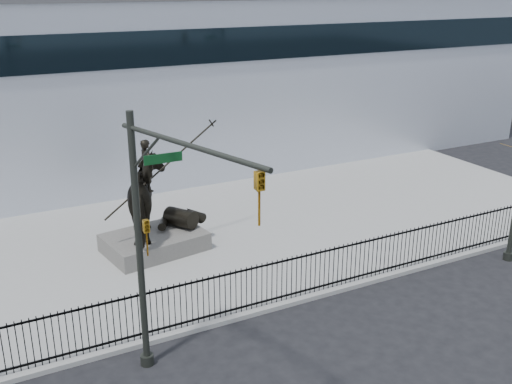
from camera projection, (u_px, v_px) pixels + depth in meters
name	position (u px, v px, depth m)	size (l,w,h in m)	color
ground	(360.00, 306.00, 19.19)	(120.00, 120.00, 0.00)	black
plaza	(258.00, 229.00, 25.02)	(30.00, 12.00, 0.15)	gray
building	(153.00, 80.00, 34.40)	(44.00, 14.00, 9.00)	white
picket_fence	(339.00, 266.00, 19.94)	(22.10, 0.10, 1.50)	black
statue_plinth	(155.00, 242.00, 22.74)	(3.58, 2.46, 0.67)	#55524D
equestrian_statue	(154.00, 199.00, 22.20)	(4.55, 3.17, 3.89)	black
traffic_signal_left	(158.00, 238.00, 14.38)	(1.52, 4.84, 7.00)	#272A24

